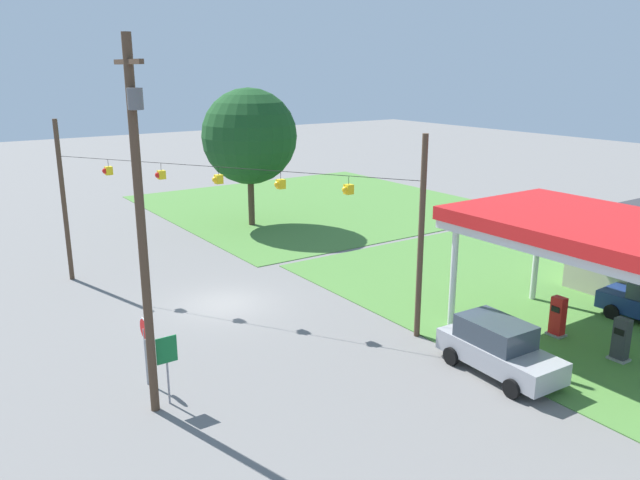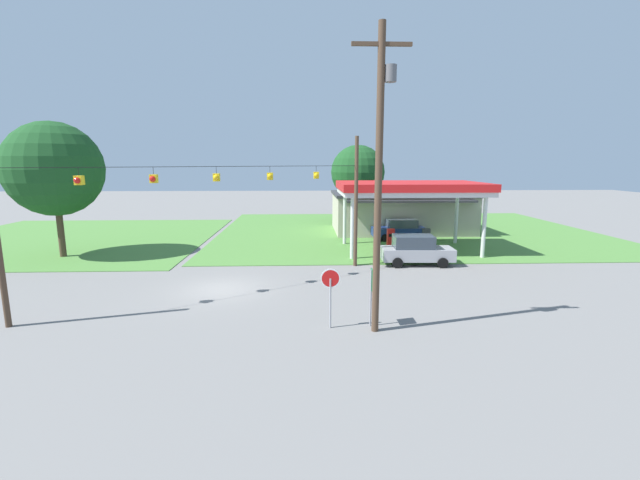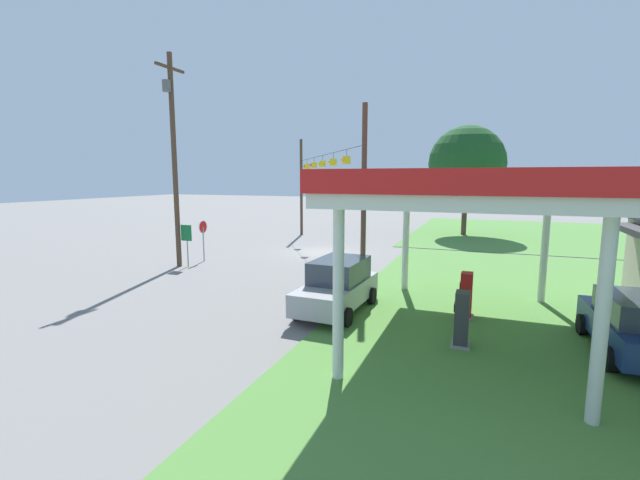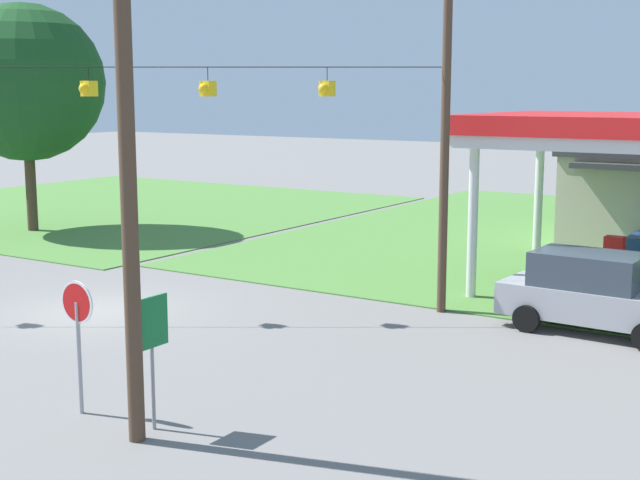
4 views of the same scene
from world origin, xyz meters
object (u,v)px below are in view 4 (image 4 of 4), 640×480
(car_at_pumps_front, at_px, (595,293))
(stop_sign_roadside, at_px, (77,318))
(fuel_pump_near, at_px, (613,266))
(route_sign, at_px, (153,335))
(utility_pole_main, at_px, (125,52))
(tree_west_verge, at_px, (25,83))

(car_at_pumps_front, xyz_separation_m, stop_sign_roadside, (-6.35, -10.78, 0.82))
(fuel_pump_near, bearing_deg, route_sign, -104.31)
(car_at_pumps_front, relative_size, utility_pole_main, 0.41)
(stop_sign_roadside, height_order, tree_west_verge, tree_west_verge)
(route_sign, bearing_deg, tree_west_verge, 145.22)
(stop_sign_roadside, xyz_separation_m, tree_west_verge, (-18.37, 14.08, 4.42))
(fuel_pump_near, relative_size, route_sign, 0.71)
(fuel_pump_near, bearing_deg, stop_sign_roadside, -110.01)
(fuel_pump_near, xyz_separation_m, route_sign, (-3.88, -15.22, 0.90))
(fuel_pump_near, xyz_separation_m, stop_sign_roadside, (-5.59, -15.37, 1.00))
(car_at_pumps_front, distance_m, utility_pole_main, 13.24)
(car_at_pumps_front, bearing_deg, fuel_pump_near, 101.69)
(stop_sign_roadside, distance_m, route_sign, 1.72)
(car_at_pumps_front, relative_size, route_sign, 1.98)
(car_at_pumps_front, height_order, stop_sign_roadside, stop_sign_roadside)
(car_at_pumps_front, height_order, route_sign, route_sign)
(car_at_pumps_front, bearing_deg, route_sign, -111.18)
(car_at_pumps_front, distance_m, route_sign, 11.63)
(car_at_pumps_front, distance_m, stop_sign_roadside, 12.53)
(car_at_pumps_front, xyz_separation_m, route_sign, (-4.64, -10.64, 0.71))
(stop_sign_roadside, relative_size, route_sign, 1.04)
(fuel_pump_near, distance_m, route_sign, 15.74)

